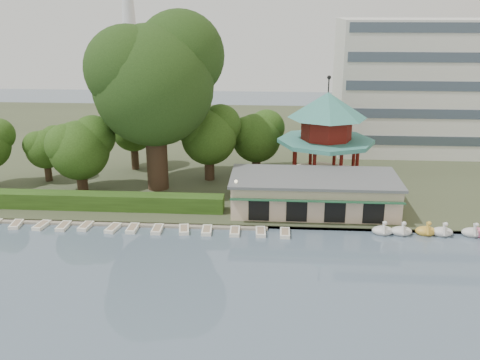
# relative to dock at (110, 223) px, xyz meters

# --- Properties ---
(ground_plane) EXTENTS (220.00, 220.00, 0.00)m
(ground_plane) POSITION_rel_dock_xyz_m (12.00, -17.20, -0.12)
(ground_plane) COLOR slate
(ground_plane) RESTS_ON ground
(shore) EXTENTS (220.00, 70.00, 0.40)m
(shore) POSITION_rel_dock_xyz_m (12.00, 34.80, 0.08)
(shore) COLOR #424930
(shore) RESTS_ON ground
(embankment) EXTENTS (220.00, 0.60, 0.30)m
(embankment) POSITION_rel_dock_xyz_m (12.00, 0.10, 0.03)
(embankment) COLOR gray
(embankment) RESTS_ON ground
(dock) EXTENTS (34.00, 1.60, 0.24)m
(dock) POSITION_rel_dock_xyz_m (0.00, 0.00, 0.00)
(dock) COLOR gray
(dock) RESTS_ON ground
(boathouse) EXTENTS (18.60, 9.39, 3.90)m
(boathouse) POSITION_rel_dock_xyz_m (22.00, 4.77, 2.25)
(boathouse) COLOR beige
(boathouse) RESTS_ON shore
(pavilion) EXTENTS (12.40, 12.40, 13.50)m
(pavilion) POSITION_rel_dock_xyz_m (24.00, 14.80, 7.36)
(pavilion) COLOR beige
(pavilion) RESTS_ON shore
(office_building) EXTENTS (38.00, 18.00, 20.00)m
(office_building) POSITION_rel_dock_xyz_m (44.67, 31.80, 9.61)
(office_building) COLOR silver
(office_building) RESTS_ON shore
(hedge) EXTENTS (30.00, 2.00, 1.80)m
(hedge) POSITION_rel_dock_xyz_m (-3.00, 3.30, 1.18)
(hedge) COLOR #2D4E17
(hedge) RESTS_ON shore
(lamp_post) EXTENTS (0.36, 0.36, 4.28)m
(lamp_post) POSITION_rel_dock_xyz_m (13.50, 1.80, 3.22)
(lamp_post) COLOR black
(lamp_post) RESTS_ON shore
(big_tree) EXTENTS (15.91, 14.82, 21.62)m
(big_tree) POSITION_rel_dock_xyz_m (3.20, 11.03, 14.24)
(big_tree) COLOR #3A281C
(big_tree) RESTS_ON shore
(small_trees) EXTENTS (39.76, 17.10, 9.83)m
(small_trees) POSITION_rel_dock_xyz_m (0.38, 14.00, 5.94)
(small_trees) COLOR #3A281C
(small_trees) RESTS_ON shore
(swan_boats) EXTENTS (19.81, 2.06, 1.92)m
(swan_boats) POSITION_rel_dock_xyz_m (38.04, -0.61, 0.28)
(swan_boats) COLOR silver
(swan_boats) RESTS_ON ground
(moored_rowboats) EXTENTS (34.86, 2.76, 0.36)m
(moored_rowboats) POSITION_rel_dock_xyz_m (1.88, -1.42, 0.06)
(moored_rowboats) COLOR white
(moored_rowboats) RESTS_ON ground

